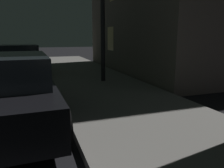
{
  "coord_description": "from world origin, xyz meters",
  "views": [
    {
      "loc": [
        3.43,
        -1.27,
        1.76
      ],
      "look_at": [
        4.19,
        0.89,
        1.28
      ],
      "focal_mm": 35.62,
      "sensor_mm": 36.0,
      "label": 1
    }
  ],
  "objects": [
    {
      "name": "car_black",
      "position": [
        2.85,
        3.47,
        0.72
      ],
      "size": [
        2.14,
        4.28,
        1.43
      ],
      "color": "black",
      "rests_on": "ground"
    },
    {
      "name": "car_white",
      "position": [
        2.85,
        9.82,
        0.7
      ],
      "size": [
        2.17,
        4.59,
        1.43
      ],
      "color": "silver",
      "rests_on": "ground"
    }
  ]
}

